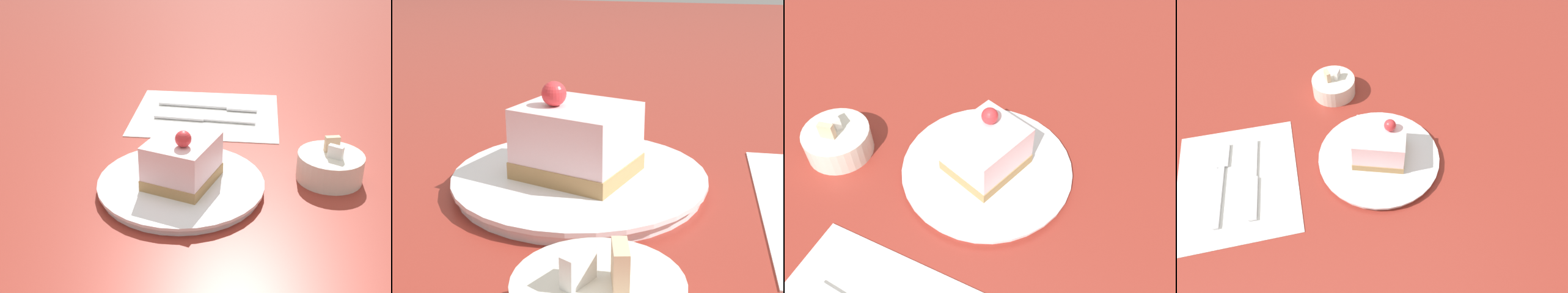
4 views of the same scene
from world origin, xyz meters
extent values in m
plane|color=maroon|center=(0.00, 0.00, 0.00)|extent=(4.00, 4.00, 0.00)
cylinder|color=white|center=(0.01, 0.04, 0.01)|extent=(0.21, 0.21, 0.01)
cylinder|color=white|center=(0.01, 0.04, 0.01)|extent=(0.22, 0.22, 0.00)
cube|color=#AD8451|center=(0.01, 0.04, 0.02)|extent=(0.11, 0.10, 0.01)
cube|color=silver|center=(0.01, 0.04, 0.05)|extent=(0.11, 0.10, 0.05)
sphere|color=red|center=(0.03, 0.04, 0.09)|extent=(0.02, 0.02, 0.02)
cube|color=#D8B28C|center=(-0.07, 0.23, 0.05)|extent=(0.01, 0.02, 0.02)
cube|color=white|center=(-0.05, 0.24, 0.05)|extent=(0.02, 0.02, 0.02)
camera|label=1|loc=(0.62, 0.18, 0.38)|focal=50.00mm
camera|label=2|loc=(-0.12, 0.46, 0.19)|focal=50.00mm
camera|label=3|loc=(-0.31, -0.14, 0.46)|focal=40.00mm
camera|label=4|loc=(-0.06, -0.39, 0.57)|focal=35.00mm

